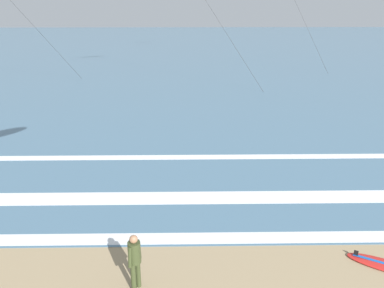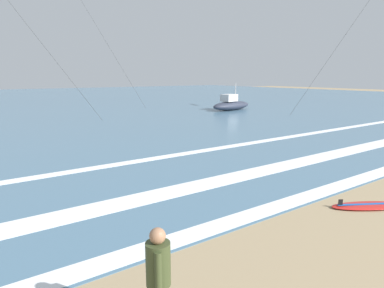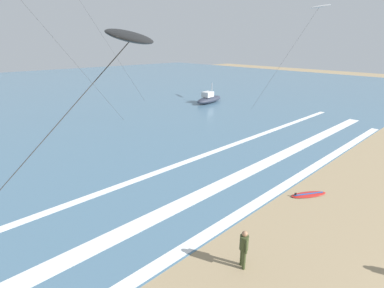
{
  "view_description": "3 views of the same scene",
  "coord_description": "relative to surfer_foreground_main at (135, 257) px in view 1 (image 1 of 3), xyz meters",
  "views": [
    {
      "loc": [
        -2.55,
        -0.55,
        7.04
      ],
      "look_at": [
        -2.35,
        11.67,
        2.42
      ],
      "focal_mm": 36.5,
      "sensor_mm": 36.0,
      "label": 1
    },
    {
      "loc": [
        -5.72,
        4.15,
        3.46
      ],
      "look_at": [
        -0.14,
        12.05,
        1.47
      ],
      "focal_mm": 31.36,
      "sensor_mm": 36.0,
      "label": 2
    },
    {
      "loc": [
        -10.75,
        2.83,
        7.89
      ],
      "look_at": [
        -0.92,
        13.52,
        2.58
      ],
      "focal_mm": 25.85,
      "sensor_mm": 36.0,
      "label": 3
    }
  ],
  "objects": [
    {
      "name": "wave_foam_shoreline",
      "position": [
        1.85,
        2.18,
        -0.94
      ],
      "size": [
        43.95,
        0.61,
        0.01
      ],
      "primitive_type": "cube",
      "color": "white",
      "rests_on": "ocean_surface"
    },
    {
      "name": "wave_foam_mid_break",
      "position": [
        3.86,
        4.79,
        -0.94
      ],
      "size": [
        44.28,
        0.96,
        0.01
      ],
      "primitive_type": "cube",
      "color": "white",
      "rests_on": "ocean_surface"
    },
    {
      "name": "ocean_surface",
      "position": [
        3.84,
        46.78,
        -0.95
      ],
      "size": [
        140.0,
        90.0,
        0.01
      ],
      "primitive_type": "cube",
      "color": "slate",
      "rests_on": "ground"
    },
    {
      "name": "wave_foam_outer_break",
      "position": [
        4.58,
        8.73,
        -0.94
      ],
      "size": [
        45.02,
        0.54,
        0.01
      ],
      "primitive_type": "cube",
      "color": "white",
      "rests_on": "ocean_surface"
    },
    {
      "name": "surfer_foreground_main",
      "position": [
        0.0,
        0.0,
        0.0
      ],
      "size": [
        0.33,
        0.49,
        1.6
      ],
      "color": "#384223",
      "rests_on": "ground"
    }
  ]
}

